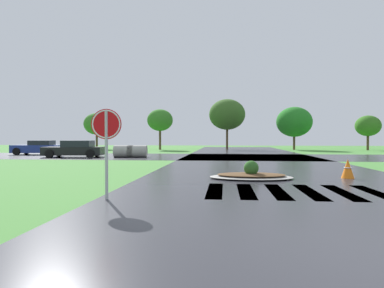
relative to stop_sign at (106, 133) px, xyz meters
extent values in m
cube|color=#2B2B30|center=(4.92, 6.05, -1.67)|extent=(10.41, 80.00, 0.01)
cube|color=#2B2B30|center=(4.92, 18.75, -1.67)|extent=(90.00, 9.37, 0.01)
cube|color=white|center=(2.67, 1.68, -1.67)|extent=(0.45, 2.93, 0.01)
cube|color=white|center=(3.57, 1.68, -1.67)|extent=(0.45, 2.93, 0.01)
cube|color=white|center=(4.47, 1.68, -1.67)|extent=(0.45, 2.93, 0.01)
cube|color=white|center=(5.37, 1.68, -1.67)|extent=(0.45, 2.93, 0.01)
cube|color=white|center=(6.27, 1.68, -1.67)|extent=(0.45, 2.93, 0.01)
cube|color=white|center=(7.17, 1.68, -1.67)|extent=(0.45, 2.93, 0.01)
cylinder|color=#B2B5BA|center=(0.00, 0.00, -0.57)|extent=(0.08, 0.08, 2.22)
cylinder|color=red|center=(0.00, 0.00, 0.21)|extent=(0.76, 0.10, 0.76)
torus|color=white|center=(0.00, 0.00, 0.21)|extent=(0.73, 0.11, 0.73)
ellipsoid|color=#9E9B93|center=(3.95, 4.65, -1.62)|extent=(3.12, 1.85, 0.12)
ellipsoid|color=brown|center=(3.95, 4.65, -1.53)|extent=(2.56, 1.51, 0.10)
sphere|color=#2D6023|center=(3.95, 4.65, -1.28)|extent=(0.56, 0.56, 0.56)
cube|color=navy|center=(-14.00, 20.70, -1.16)|extent=(4.38, 2.27, 0.69)
cube|color=#1E232B|center=(-13.60, 20.75, -0.61)|extent=(2.08, 1.79, 0.41)
cylinder|color=black|center=(-15.31, 19.61, -1.36)|extent=(0.66, 0.29, 0.64)
cylinder|color=black|center=(-15.53, 21.45, -1.36)|extent=(0.66, 0.29, 0.64)
cylinder|color=black|center=(-12.47, 19.94, -1.36)|extent=(0.66, 0.29, 0.64)
cylinder|color=black|center=(-12.69, 21.79, -1.36)|extent=(0.66, 0.29, 0.64)
cube|color=black|center=(-8.90, 17.20, -1.19)|extent=(4.72, 2.39, 0.64)
cube|color=#1E232B|center=(-8.58, 17.23, -0.62)|extent=(2.39, 1.90, 0.50)
cylinder|color=black|center=(-10.32, 16.05, -1.36)|extent=(0.66, 0.29, 0.64)
cylinder|color=black|center=(-10.54, 17.99, -1.36)|extent=(0.66, 0.29, 0.64)
cylinder|color=black|center=(-7.25, 16.40, -1.36)|extent=(0.66, 0.29, 0.64)
cylinder|color=black|center=(-7.48, 18.35, -1.36)|extent=(0.66, 0.29, 0.64)
cylinder|color=#9E9B93|center=(-4.91, 17.33, -1.21)|extent=(1.56, 1.07, 0.94)
cylinder|color=#9E9B93|center=(-3.85, 17.42, -1.21)|extent=(1.56, 1.07, 0.94)
cone|color=orange|center=(7.62, 5.09, -1.31)|extent=(0.47, 0.47, 0.74)
torus|color=white|center=(7.62, 5.09, -1.27)|extent=(0.29, 0.29, 0.04)
cube|color=orange|center=(7.62, 5.09, -1.66)|extent=(0.36, 0.36, 0.03)
cylinder|color=#4C3823|center=(-14.06, 35.01, -0.59)|extent=(0.28, 0.28, 2.17)
ellipsoid|color=#377626|center=(-14.06, 35.01, 1.68)|extent=(3.38, 3.38, 2.87)
cylinder|color=#4C3823|center=(-5.18, 33.47, -0.38)|extent=(0.28, 0.28, 2.60)
ellipsoid|color=#357924|center=(-5.18, 33.47, 2.06)|extent=(3.23, 3.23, 2.75)
cylinder|color=#4C3823|center=(3.25, 35.46, -0.23)|extent=(0.28, 0.28, 2.89)
ellipsoid|color=#375E23|center=(3.25, 35.46, 2.85)|extent=(4.67, 4.67, 3.97)
cylinder|color=#4C3823|center=(11.59, 34.69, -0.70)|extent=(0.28, 0.28, 1.95)
ellipsoid|color=#247722|center=(11.59, 34.69, 1.81)|extent=(4.40, 4.40, 3.74)
cylinder|color=#4C3823|center=(20.18, 34.14, -0.71)|extent=(0.28, 0.28, 1.93)
ellipsoid|color=#346F1F|center=(20.18, 34.14, 1.28)|extent=(2.94, 2.94, 2.50)
camera|label=1|loc=(2.95, -8.11, -0.12)|focal=31.27mm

